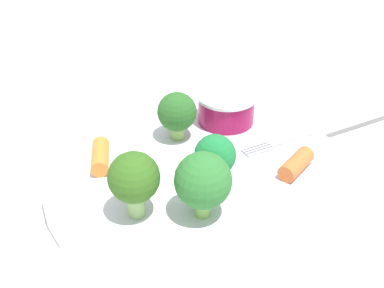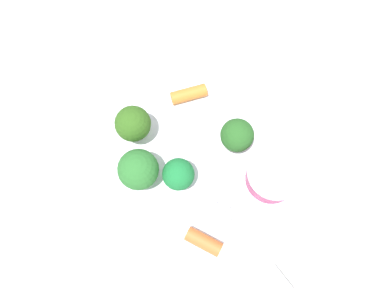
# 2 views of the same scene
# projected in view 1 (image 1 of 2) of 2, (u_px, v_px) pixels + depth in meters

# --- Properties ---
(ground_plane) EXTENTS (2.40, 2.40, 0.00)m
(ground_plane) POSITION_uv_depth(u_px,v_px,m) (200.00, 180.00, 0.43)
(ground_plane) COLOR white
(plate) EXTENTS (0.27, 0.27, 0.01)m
(plate) POSITION_uv_depth(u_px,v_px,m) (200.00, 175.00, 0.43)
(plate) COLOR white
(plate) RESTS_ON ground_plane
(sauce_cup) EXTENTS (0.06, 0.06, 0.03)m
(sauce_cup) POSITION_uv_depth(u_px,v_px,m) (226.00, 108.00, 0.49)
(sauce_cup) COLOR #931244
(sauce_cup) RESTS_ON plate
(broccoli_floret_0) EXTENTS (0.03, 0.03, 0.04)m
(broccoli_floret_0) POSITION_uv_depth(u_px,v_px,m) (215.00, 156.00, 0.40)
(broccoli_floret_0) COLOR #92C471
(broccoli_floret_0) RESTS_ON plate
(broccoli_floret_1) EXTENTS (0.04, 0.04, 0.05)m
(broccoli_floret_1) POSITION_uv_depth(u_px,v_px,m) (177.00, 113.00, 0.45)
(broccoli_floret_1) COLOR #88B35C
(broccoli_floret_1) RESTS_ON plate
(broccoli_floret_2) EXTENTS (0.04, 0.04, 0.05)m
(broccoli_floret_2) POSITION_uv_depth(u_px,v_px,m) (203.00, 181.00, 0.36)
(broccoli_floret_2) COLOR #87C557
(broccoli_floret_2) RESTS_ON plate
(broccoli_floret_3) EXTENTS (0.04, 0.04, 0.05)m
(broccoli_floret_3) POSITION_uv_depth(u_px,v_px,m) (135.00, 179.00, 0.36)
(broccoli_floret_3) COLOR #96C070
(broccoli_floret_3) RESTS_ON plate
(carrot_stick_0) EXTENTS (0.04, 0.02, 0.02)m
(carrot_stick_0) POSITION_uv_depth(u_px,v_px,m) (296.00, 164.00, 0.42)
(carrot_stick_0) COLOR orange
(carrot_stick_0) RESTS_ON plate
(carrot_stick_1) EXTENTS (0.04, 0.04, 0.01)m
(carrot_stick_1) POSITION_uv_depth(u_px,v_px,m) (100.00, 156.00, 0.43)
(carrot_stick_1) COLOR orange
(carrot_stick_1) RESTS_ON plate
(fork) EXTENTS (0.19, 0.08, 0.00)m
(fork) POSITION_uv_depth(u_px,v_px,m) (328.00, 127.00, 0.48)
(fork) COLOR #BABAC5
(fork) RESTS_ON plate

